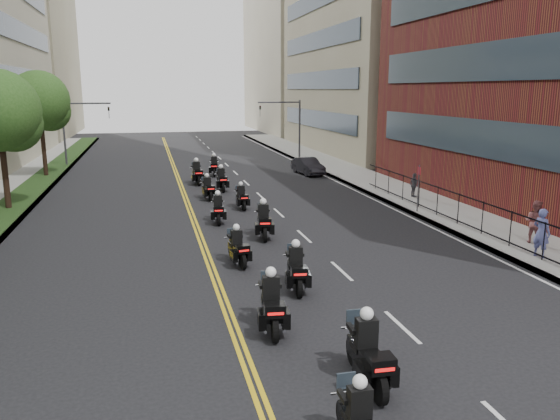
# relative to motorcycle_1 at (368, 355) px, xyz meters

# --- Properties ---
(sidewalk_right) EXTENTS (4.00, 90.00, 0.15)m
(sidewalk_right) POSITION_rel_motorcycle_1_xyz_m (10.96, 22.66, -0.65)
(sidewalk_right) COLOR gray
(sidewalk_right) RESTS_ON ground
(grass_strip) EXTENTS (2.00, 90.00, 0.04)m
(grass_strip) POSITION_rel_motorcycle_1_xyz_m (-12.24, 22.66, -0.55)
(grass_strip) COLOR #1E3513
(grass_strip) RESTS_ON sidewalk_left
(building_right_tan) EXTENTS (15.11, 28.00, 30.00)m
(building_right_tan) POSITION_rel_motorcycle_1_xyz_m (20.44, 45.66, 14.28)
(building_right_tan) COLOR gray
(building_right_tan) RESTS_ON ground
(building_right_far) EXTENTS (15.00, 28.00, 26.00)m
(building_right_far) POSITION_rel_motorcycle_1_xyz_m (20.46, 75.66, 12.28)
(building_right_far) COLOR #ACA48B
(building_right_far) RESTS_ON ground
(building_left_far) EXTENTS (16.00, 28.00, 26.00)m
(building_left_far) POSITION_rel_motorcycle_1_xyz_m (-23.04, 75.66, 12.28)
(building_left_far) COLOR gray
(building_left_far) RESTS_ON ground
(iron_fence) EXTENTS (0.05, 28.00, 1.50)m
(iron_fence) POSITION_rel_motorcycle_1_xyz_m (9.96, 9.66, 0.18)
(iron_fence) COLOR black
(iron_fence) RESTS_ON sidewalk_right
(traffic_signal_right) EXTENTS (4.09, 0.20, 5.60)m
(traffic_signal_right) POSITION_rel_motorcycle_1_xyz_m (8.50, 39.66, 2.98)
(traffic_signal_right) COLOR #3F3F44
(traffic_signal_right) RESTS_ON ground
(traffic_signal_left) EXTENTS (4.09, 0.20, 5.60)m
(traffic_signal_left) POSITION_rel_motorcycle_1_xyz_m (-10.57, 39.66, 2.98)
(traffic_signal_left) COLOR #3F3F44
(traffic_signal_left) RESTS_ON ground
(motorcycle_1) EXTENTS (0.59, 2.47, 1.82)m
(motorcycle_1) POSITION_rel_motorcycle_1_xyz_m (0.00, 0.00, 0.00)
(motorcycle_1) COLOR black
(motorcycle_1) RESTS_ON ground
(motorcycle_2) EXTENTS (0.70, 2.43, 1.80)m
(motorcycle_2) POSITION_rel_motorcycle_1_xyz_m (-1.47, 3.35, -0.01)
(motorcycle_2) COLOR black
(motorcycle_2) RESTS_ON ground
(motorcycle_3) EXTENTS (0.69, 2.31, 1.71)m
(motorcycle_3) POSITION_rel_motorcycle_1_xyz_m (0.03, 6.22, -0.05)
(motorcycle_3) COLOR black
(motorcycle_3) RESTS_ON ground
(motorcycle_4) EXTENTS (0.63, 2.12, 1.57)m
(motorcycle_4) POSITION_rel_motorcycle_1_xyz_m (-1.44, 9.36, -0.10)
(motorcycle_4) COLOR black
(motorcycle_4) RESTS_ON ground
(motorcycle_5) EXTENTS (0.74, 2.42, 1.79)m
(motorcycle_5) POSITION_rel_motorcycle_1_xyz_m (0.33, 12.92, -0.01)
(motorcycle_5) COLOR black
(motorcycle_5) RESTS_ON ground
(motorcycle_6) EXTENTS (0.60, 2.20, 1.63)m
(motorcycle_6) POSITION_rel_motorcycle_1_xyz_m (-1.31, 16.25, -0.08)
(motorcycle_6) COLOR black
(motorcycle_6) RESTS_ON ground
(motorcycle_7) EXTENTS (0.48, 2.06, 1.52)m
(motorcycle_7) POSITION_rel_motorcycle_1_xyz_m (0.38, 19.23, -0.12)
(motorcycle_7) COLOR black
(motorcycle_7) RESTS_ON ground
(motorcycle_8) EXTENTS (0.63, 2.17, 1.60)m
(motorcycle_8) POSITION_rel_motorcycle_1_xyz_m (-1.18, 22.29, -0.09)
(motorcycle_8) COLOR black
(motorcycle_8) RESTS_ON ground
(motorcycle_9) EXTENTS (0.54, 2.36, 1.74)m
(motorcycle_9) POSITION_rel_motorcycle_1_xyz_m (0.03, 25.04, -0.03)
(motorcycle_9) COLOR black
(motorcycle_9) RESTS_ON ground
(motorcycle_10) EXTENTS (0.61, 2.53, 1.87)m
(motorcycle_10) POSITION_rel_motorcycle_1_xyz_m (-1.32, 27.98, 0.02)
(motorcycle_10) COLOR black
(motorcycle_10) RESTS_ON ground
(motorcycle_11) EXTENTS (0.69, 2.35, 1.74)m
(motorcycle_11) POSITION_rel_motorcycle_1_xyz_m (0.34, 31.56, -0.03)
(motorcycle_11) COLOR black
(motorcycle_11) RESTS_ON ground
(parked_sedan) EXTENTS (1.85, 4.11, 1.31)m
(parked_sedan) POSITION_rel_motorcycle_1_xyz_m (7.62, 30.53, -0.07)
(parked_sedan) COLOR black
(parked_sedan) RESTS_ON ground
(pedestrian_a) EXTENTS (0.66, 0.82, 1.94)m
(pedestrian_a) POSITION_rel_motorcycle_1_xyz_m (10.16, 7.07, 0.40)
(pedestrian_a) COLOR #525796
(pedestrian_a) RESTS_ON sidewalk_right
(pedestrian_b) EXTENTS (1.04, 1.13, 1.85)m
(pedestrian_b) POSITION_rel_motorcycle_1_xyz_m (11.27, 8.83, 0.36)
(pedestrian_b) COLOR #894A4B
(pedestrian_b) RESTS_ON sidewalk_right
(pedestrian_c) EXTENTS (0.42, 0.88, 1.46)m
(pedestrian_c) POSITION_rel_motorcycle_1_xyz_m (11.06, 19.38, 0.16)
(pedestrian_c) COLOR #42424A
(pedestrian_c) RESTS_ON sidewalk_right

